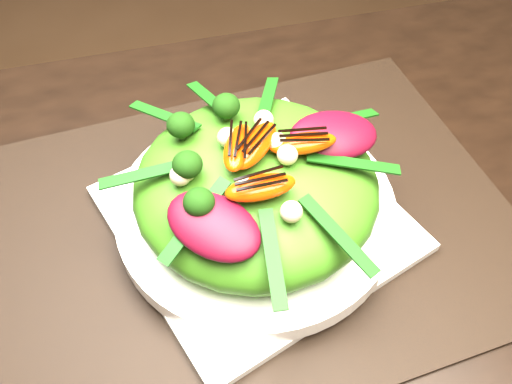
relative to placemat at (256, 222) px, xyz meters
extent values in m
cube|color=black|center=(0.00, 0.00, 0.00)|extent=(0.51, 0.40, 0.00)
cube|color=white|center=(0.00, 0.00, 0.01)|extent=(0.30, 0.30, 0.01)
cylinder|color=white|center=(0.00, 0.00, 0.02)|extent=(0.26, 0.26, 0.02)
ellipsoid|color=#397215|center=(0.00, 0.00, 0.05)|extent=(0.27, 0.27, 0.07)
ellipsoid|color=#480715|center=(0.07, 0.01, 0.09)|extent=(0.08, 0.05, 0.02)
ellipsoid|color=red|center=(-0.01, 0.01, 0.10)|extent=(0.06, 0.05, 0.01)
sphere|color=black|center=(-0.06, 0.03, 0.10)|extent=(0.04, 0.04, 0.03)
sphere|color=#F7E9AE|center=(0.04, -0.05, 0.09)|extent=(0.02, 0.02, 0.02)
cube|color=black|center=(-0.01, 0.01, 0.11)|extent=(0.04, 0.03, 0.00)
camera|label=1|loc=(-0.08, -0.29, 0.42)|focal=38.00mm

